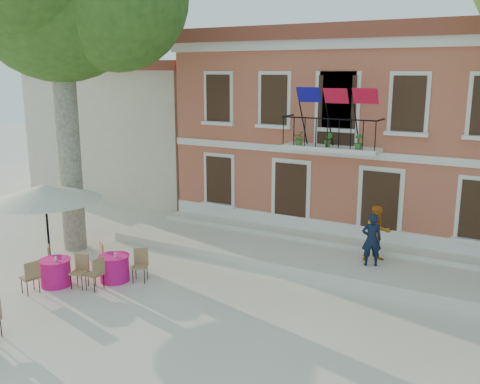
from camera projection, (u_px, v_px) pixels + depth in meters
name	position (u px, v px, depth m)	size (l,w,h in m)	color
ground	(186.00, 296.00, 14.56)	(90.00, 90.00, 0.00)	beige
main_building	(370.00, 128.00, 21.23)	(13.50, 9.59, 7.50)	#BB5743
neighbor_west	(157.00, 125.00, 27.74)	(9.40, 9.40, 6.40)	beige
terrace	(315.00, 255.00, 17.30)	(14.00, 3.40, 0.30)	silver
patio_umbrella	(45.00, 193.00, 16.54)	(3.45, 3.45, 2.56)	black
pedestrian_navy	(372.00, 240.00, 15.83)	(0.59, 0.39, 1.61)	black
pedestrian_orange	(377.00, 233.00, 16.24)	(0.84, 0.65, 1.73)	orange
cafe_table_0	(55.00, 271.00, 15.19)	(1.82, 1.80, 0.95)	#E3157E
cafe_table_3	(114.00, 267.00, 15.51)	(1.87, 1.69, 0.95)	#E3157E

